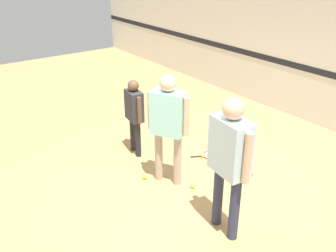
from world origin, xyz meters
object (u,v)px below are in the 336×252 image
Objects in this scene: tennis_ball_near_instructor at (145,177)px; racket_spare_on_floor at (212,155)px; person_instructor at (168,119)px; racket_second_spare at (242,173)px; person_student_right at (230,154)px; tennis_ball_stray_left at (193,186)px; tennis_ball_by_spare_racket at (203,156)px; person_student_left at (134,109)px.

racket_spare_on_floor is at bearing 86.54° from tennis_ball_near_instructor.
person_instructor is at bearing 45.46° from tennis_ball_near_instructor.
racket_second_spare is at bearing 59.02° from tennis_ball_near_instructor.
person_instructor is 1.02m from tennis_ball_near_instructor.
tennis_ball_stray_left is at bearing -9.33° from person_student_right.
tennis_ball_by_spare_racket is at bearing 13.14° from racket_spare_on_floor.
person_student_right is 25.50× the size of tennis_ball_near_instructor.
person_instructor reaches higher than tennis_ball_by_spare_racket.
racket_second_spare is at bearing -49.22° from person_student_right.
person_student_left is 1.46m from racket_spare_on_floor.
person_instructor is 1.30m from tennis_ball_by_spare_racket.
racket_second_spare is (1.50, 0.93, -0.77)m from person_student_left.
person_student_left is at bearing -175.61° from tennis_ball_stray_left.
tennis_ball_stray_left is (-0.16, -0.83, 0.02)m from racket_second_spare.
tennis_ball_near_instructor is (-0.75, -1.25, 0.02)m from racket_second_spare.
tennis_ball_near_instructor is 1.10m from tennis_ball_by_spare_racket.
person_student_right is 1.67m from racket_second_spare.
person_student_right is (1.24, -0.08, 0.05)m from person_instructor.
person_instructor is 24.24× the size of tennis_ball_stray_left.
person_student_right is at bearing 134.30° from racket_second_spare.
racket_second_spare is at bearing 117.33° from racket_spare_on_floor.
person_instructor is 3.09× the size of racket_second_spare.
tennis_ball_near_instructor is (-0.08, -1.25, 0.02)m from racket_spare_on_floor.
racket_spare_on_floor and racket_second_spare have the same top height.
tennis_ball_by_spare_racket is at bearing 21.83° from racket_second_spare.
person_instructor reaches higher than tennis_ball_stray_left.
person_student_left is 19.03× the size of tennis_ball_stray_left.
person_student_right reaches higher than racket_spare_on_floor.
racket_second_spare is 1.46m from tennis_ball_near_instructor.
person_instructor is 2.95× the size of racket_spare_on_floor.
tennis_ball_near_instructor is 1.00× the size of tennis_ball_stray_left.
tennis_ball_by_spare_racket is (-1.44, 0.94, -1.01)m from person_student_right.
racket_second_spare is at bearing 79.23° from tennis_ball_stray_left.
person_instructor is 1.25m from person_student_right.
tennis_ball_near_instructor is 0.72m from tennis_ball_stray_left.
person_student_right reaches higher than racket_second_spare.
tennis_ball_by_spare_racket is at bearing 54.60° from person_student_left.
tennis_ball_stray_left is (-0.89, 0.26, -1.01)m from person_student_right.
racket_second_spare is at bearing 34.54° from person_instructor.
person_student_left is (-0.99, 0.07, -0.21)m from person_instructor.
person_student_left is 2.43× the size of racket_second_spare.
tennis_ball_by_spare_racket reaches higher than racket_second_spare.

